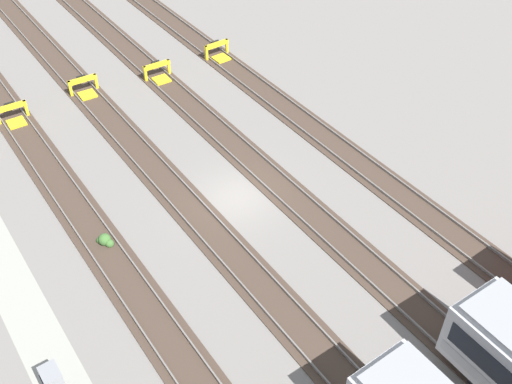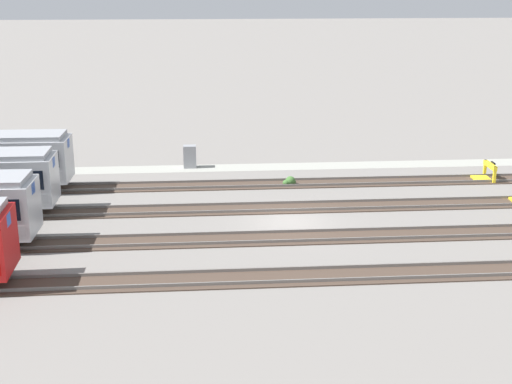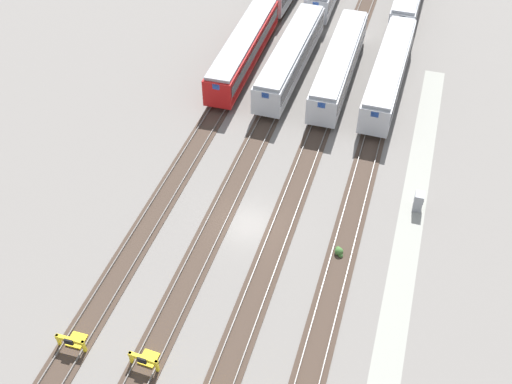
{
  "view_description": "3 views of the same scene",
  "coord_description": "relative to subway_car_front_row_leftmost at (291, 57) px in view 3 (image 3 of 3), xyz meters",
  "views": [
    {
      "loc": [
        20.56,
        -13.1,
        21.98
      ],
      "look_at": [
        1.88,
        0.0,
        1.8
      ],
      "focal_mm": 42.0,
      "sensor_mm": 36.0,
      "label": 1
    },
    {
      "loc": [
        4.78,
        37.11,
        13.06
      ],
      "look_at": [
        1.88,
        0.0,
        1.8
      ],
      "focal_mm": 50.0,
      "sensor_mm": 36.0,
      "label": 2
    },
    {
      "loc": [
        -30.83,
        -10.05,
        33.86
      ],
      "look_at": [
        1.88,
        0.0,
        1.8
      ],
      "focal_mm": 42.0,
      "sensor_mm": 36.0,
      "label": 3
    }
  ],
  "objects": [
    {
      "name": "rail_track_far_inner",
      "position": [
        -22.14,
        5.06,
        -2.0
      ],
      "size": [
        90.0,
        2.23,
        0.21
      ],
      "color": "#47382D",
      "rests_on": "ground"
    },
    {
      "name": "bumper_stop_middle_track",
      "position": [
        -35.69,
        0.02,
        -1.53
      ],
      "size": [
        1.37,
        2.01,
        1.22
      ],
      "color": "yellow",
      "rests_on": "ground"
    },
    {
      "name": "subway_car_front_row_right_inner",
      "position": [
        -0.0,
        -10.04,
        0.0
      ],
      "size": [
        18.04,
        3.12,
        3.7
      ],
      "color": "#B7BABF",
      "rests_on": "ground"
    },
    {
      "name": "electrical_cabinet",
      "position": [
        -16.5,
        -14.85,
        -1.24
      ],
      "size": [
        0.9,
        0.73,
        1.6
      ],
      "color": "gray",
      "rests_on": "ground"
    },
    {
      "name": "bumper_stop_far_inner_track",
      "position": [
        -35.83,
        5.06,
        -1.53
      ],
      "size": [
        1.36,
        2.01,
        1.22
      ],
      "color": "yellow",
      "rests_on": "ground"
    },
    {
      "name": "rail_track_near_inner",
      "position": [
        -22.14,
        -4.99,
        -2.0
      ],
      "size": [
        90.0,
        2.24,
        0.21
      ],
      "color": "#47382D",
      "rests_on": "ground"
    },
    {
      "name": "service_walkway",
      "position": [
        -22.14,
        -14.54,
        -2.04
      ],
      "size": [
        54.0,
        2.0,
        0.01
      ],
      "primitive_type": "cube",
      "color": "#9E9E93",
      "rests_on": "ground"
    },
    {
      "name": "rail_track_middle",
      "position": [
        -22.14,
        0.03,
        -2.0
      ],
      "size": [
        90.0,
        2.24,
        0.21
      ],
      "color": "#47382D",
      "rests_on": "ground"
    },
    {
      "name": "ground_plane",
      "position": [
        -22.14,
        -2.48,
        -2.04
      ],
      "size": [
        400.0,
        400.0,
        0.0
      ],
      "primitive_type": "plane",
      "color": "gray"
    },
    {
      "name": "subway_car_front_row_leftmost",
      "position": [
        0.0,
        0.0,
        0.0
      ],
      "size": [
        18.03,
        3.04,
        3.7
      ],
      "color": "#B7BABF",
      "rests_on": "ground"
    },
    {
      "name": "weed_clump",
      "position": [
        -23.05,
        -9.8,
        -1.8
      ],
      "size": [
        0.92,
        0.7,
        0.64
      ],
      "color": "#427033",
      "rests_on": "ground"
    },
    {
      "name": "subway_car_front_row_centre",
      "position": [
        -0.0,
        5.08,
        0.0
      ],
      "size": [
        18.06,
        3.24,
        3.7
      ],
      "color": "#B71414",
      "rests_on": "ground"
    },
    {
      "name": "rail_track_nearest",
      "position": [
        -22.14,
        -10.02,
        -2.0
      ],
      "size": [
        90.0,
        2.23,
        0.21
      ],
      "color": "#47382D",
      "rests_on": "ground"
    },
    {
      "name": "subway_car_front_row_rightmost",
      "position": [
        -0.0,
        -5.04,
        0.0
      ],
      "size": [
        18.03,
        3.02,
        3.7
      ],
      "color": "#B7BABF",
      "rests_on": "ground"
    }
  ]
}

